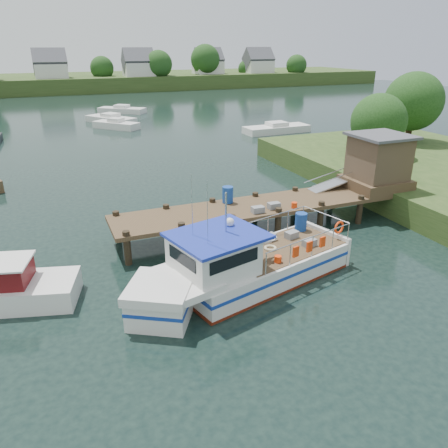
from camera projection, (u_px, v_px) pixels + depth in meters
name	position (u px, v px, depth m)	size (l,w,h in m)	color
ground_plane	(231.00, 234.00, 22.44)	(160.00, 160.00, 0.00)	black
far_shore	(77.00, 80.00, 91.99)	(140.00, 42.55, 9.22)	#364B1F
dock	(340.00, 178.00, 23.89)	(16.60, 3.00, 4.78)	#4D3924
lobster_boat	(240.00, 268.00, 17.19)	(10.25, 5.06, 4.94)	silver
moored_far	(122.00, 110.00, 61.80)	(6.64, 5.73, 1.12)	silver
moored_b	(116.00, 125.00, 50.25)	(5.04, 5.34, 1.21)	silver
moored_c	(277.00, 129.00, 48.02)	(7.46, 2.77, 1.16)	silver
moored_d	(111.00, 119.00, 54.02)	(5.73, 7.04, 1.17)	silver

